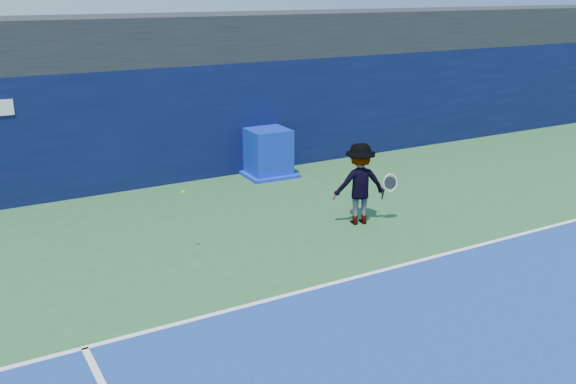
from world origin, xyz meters
name	(u,v)px	position (x,y,z in m)	size (l,w,h in m)	color
ground	(497,354)	(0.00, 0.00, 0.00)	(80.00, 80.00, 0.00)	#2A5D2F
baseline	(369,274)	(0.00, 3.00, 0.01)	(24.00, 0.10, 0.01)	white
stadium_band	(187,37)	(0.00, 11.50, 3.60)	(36.00, 3.00, 1.20)	black
back_wall_assembly	(204,120)	(0.00, 10.50, 1.50)	(36.00, 1.03, 3.00)	#090F35
equipment_cart	(268,154)	(1.41, 9.53, 0.58)	(1.38, 1.38, 1.28)	#0B25A6
tennis_player	(360,184)	(1.37, 5.25, 0.89)	(1.40, 0.97, 1.77)	silver
tennis_ball	(183,192)	(-2.53, 5.44, 1.27)	(0.06, 0.06, 0.06)	#C3D717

